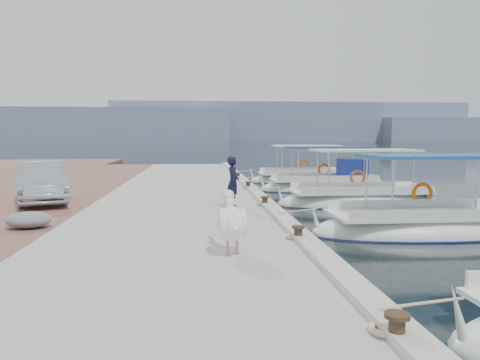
% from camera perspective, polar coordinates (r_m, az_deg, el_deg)
% --- Properties ---
extents(ground, '(400.00, 400.00, 0.00)m').
position_cam_1_polar(ground, '(13.74, 5.40, -6.19)').
color(ground, black).
rests_on(ground, ground).
extents(concrete_quay, '(6.00, 40.00, 0.50)m').
position_cam_1_polar(concrete_quay, '(18.40, -6.74, -2.48)').
color(concrete_quay, gray).
rests_on(concrete_quay, ground).
extents(quay_curb, '(0.44, 40.00, 0.12)m').
position_cam_1_polar(quay_curb, '(18.50, 1.90, -1.43)').
color(quay_curb, '#AEA89B').
rests_on(quay_curb, concrete_quay).
extents(cobblestone_strip, '(4.00, 40.00, 0.50)m').
position_cam_1_polar(cobblestone_strip, '(19.20, -21.84, -2.50)').
color(cobblestone_strip, brown).
rests_on(cobblestone_strip, ground).
extents(distant_hills, '(330.00, 60.00, 18.00)m').
position_cam_1_polar(distant_hills, '(217.16, 3.33, 6.60)').
color(distant_hills, slate).
rests_on(distant_hills, ground).
extents(fishing_caique_b, '(6.99, 2.55, 2.83)m').
position_cam_1_polar(fishing_caique_b, '(14.36, 22.27, -5.55)').
color(fishing_caique_b, silver).
rests_on(fishing_caique_b, ground).
extents(fishing_caique_c, '(6.71, 2.32, 2.83)m').
position_cam_1_polar(fishing_caique_c, '(19.33, 14.32, -2.61)').
color(fishing_caique_c, silver).
rests_on(fishing_caique_c, ground).
extents(fishing_caique_d, '(6.58, 2.21, 2.83)m').
position_cam_1_polar(fishing_caique_d, '(24.15, 10.39, -0.80)').
color(fishing_caique_d, silver).
rests_on(fishing_caique_d, ground).
extents(fishing_caique_e, '(6.43, 2.33, 2.83)m').
position_cam_1_polar(fishing_caique_e, '(28.28, 7.69, -0.02)').
color(fishing_caique_e, silver).
rests_on(fishing_caique_e, ground).
extents(mooring_bollards, '(0.28, 20.28, 0.33)m').
position_cam_1_polar(mooring_bollards, '(15.02, 3.05, -2.50)').
color(mooring_bollards, black).
rests_on(mooring_bollards, concrete_quay).
extents(pelican, '(0.59, 1.53, 1.19)m').
position_cam_1_polar(pelican, '(8.92, -0.99, -5.15)').
color(pelican, tan).
rests_on(pelican, concrete_quay).
extents(fisherman, '(0.41, 0.60, 1.62)m').
position_cam_1_polar(fisherman, '(14.70, -0.85, -0.24)').
color(fisherman, black).
rests_on(fisherman, concrete_quay).
extents(parked_car, '(2.80, 4.43, 1.38)m').
position_cam_1_polar(parked_car, '(17.21, -23.09, -0.26)').
color(parked_car, '#AAB5C2').
rests_on(parked_car, cobblestone_strip).
extents(tarp_bundle, '(1.10, 0.90, 0.40)m').
position_cam_1_polar(tarp_bundle, '(12.62, -24.37, -4.44)').
color(tarp_bundle, slate).
rests_on(tarp_bundle, cobblestone_strip).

